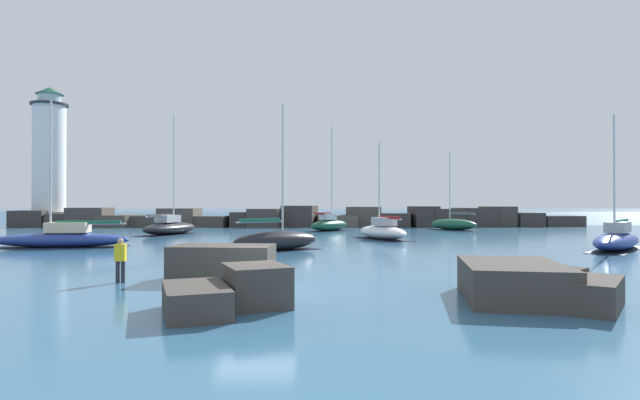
{
  "coord_description": "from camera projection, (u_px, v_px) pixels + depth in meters",
  "views": [
    {
      "loc": [
        1.67,
        -15.97,
        2.72
      ],
      "look_at": [
        2.54,
        22.93,
        3.05
      ],
      "focal_mm": 28.0,
      "sensor_mm": 36.0,
      "label": 1
    }
  ],
  "objects": [
    {
      "name": "sailboat_moored_6",
      "position": [
        617.0,
        240.0,
        29.69
      ],
      "size": [
        6.71,
        7.2,
        8.03
      ],
      "color": "navy",
      "rests_on": "ground"
    },
    {
      "name": "foreground_rocks",
      "position": [
        390.0,
        278.0,
        14.79
      ],
      "size": [
        13.65,
        8.23,
        1.24
      ],
      "color": "#423D38",
      "rests_on": "ground"
    },
    {
      "name": "ground_plane",
      "position": [
        256.0,
        289.0,
        15.91
      ],
      "size": [
        600.0,
        600.0,
        0.0
      ],
      "primitive_type": "plane",
      "color": "#336084"
    },
    {
      "name": "sailboat_moored_3",
      "position": [
        329.0,
        224.0,
        50.72
      ],
      "size": [
        4.96,
        5.6,
        10.65
      ],
      "color": "#195138",
      "rests_on": "ground"
    },
    {
      "name": "sailboat_moored_1",
      "position": [
        62.0,
        238.0,
        31.33
      ],
      "size": [
        8.5,
        2.58,
        9.24
      ],
      "color": "navy",
      "rests_on": "ground"
    },
    {
      "name": "lighthouse",
      "position": [
        49.0,
        164.0,
        61.86
      ],
      "size": [
        5.13,
        5.13,
        17.27
      ],
      "color": "gray",
      "rests_on": "ground"
    },
    {
      "name": "open_sea_beyond",
      "position": [
        302.0,
        215.0,
        121.07
      ],
      "size": [
        400.0,
        116.0,
        0.01
      ],
      "color": "#235175",
      "rests_on": "ground"
    },
    {
      "name": "sailboat_moored_4",
      "position": [
        453.0,
        224.0,
        52.51
      ],
      "size": [
        4.92,
        5.58,
        8.31
      ],
      "color": "#195138",
      "rests_on": "ground"
    },
    {
      "name": "sailboat_moored_2",
      "position": [
        170.0,
        227.0,
        44.63
      ],
      "size": [
        4.63,
        7.5,
        10.9
      ],
      "color": "black",
      "rests_on": "ground"
    },
    {
      "name": "sailboat_moored_0",
      "position": [
        382.0,
        231.0,
        38.79
      ],
      "size": [
        4.28,
        6.79,
        7.58
      ],
      "color": "white",
      "rests_on": "ground"
    },
    {
      "name": "sailboat_moored_5",
      "position": [
        276.0,
        240.0,
        29.23
      ],
      "size": [
        5.55,
        4.64,
        8.68
      ],
      "color": "black",
      "rests_on": "ground"
    },
    {
      "name": "breakwater_jetty",
      "position": [
        296.0,
        218.0,
        60.93
      ],
      "size": [
        69.15,
        7.03,
        2.54
      ],
      "color": "#383330",
      "rests_on": "ground"
    },
    {
      "name": "person_on_rocks",
      "position": [
        120.0,
        258.0,
        17.26
      ],
      "size": [
        0.36,
        0.22,
        1.54
      ],
      "color": "#282833",
      "rests_on": "ground"
    }
  ]
}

